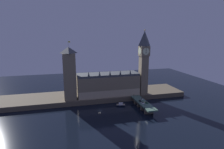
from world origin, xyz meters
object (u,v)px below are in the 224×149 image
car_northbound_trail (143,103)px  street_lamp_near (145,104)px  clock_tower (144,61)px  pedestrian_mid_walk (146,100)px  victoria_tower (69,73)px  boat_upstream (121,105)px  car_southbound_trail (142,99)px  street_lamp_far (134,95)px  car_northbound_lead (140,101)px  car_southbound_lead (146,102)px

car_northbound_trail → street_lamp_near: (-2.64, -10.81, 3.27)m
clock_tower → street_lamp_near: size_ratio=11.92×
clock_tower → pedestrian_mid_walk: (-8.49, -27.93, -38.06)m
victoria_tower → boat_upstream: (51.60, -21.66, -32.84)m
street_lamp_near → clock_tower: bearing=68.7°
street_lamp_near → boat_upstream: street_lamp_near is taller
car_southbound_trail → street_lamp_far: 9.61m
victoria_tower → street_lamp_near: bearing=-35.4°
victoria_tower → car_northbound_trail: (70.00, -37.02, -26.89)m
victoria_tower → street_lamp_near: 85.93m
car_northbound_trail → street_lamp_far: 19.06m
car_southbound_trail → clock_tower: bearing=63.9°
clock_tower → boat_upstream: bearing=-149.9°
clock_tower → car_southbound_trail: 45.47m
car_northbound_trail → pedestrian_mid_walk: (6.72, 6.93, 0.24)m
pedestrian_mid_walk → street_lamp_near: (-9.36, -17.74, 3.03)m
car_northbound_lead → street_lamp_near: 17.82m
clock_tower → car_southbound_lead: clock_tower is taller
clock_tower → car_northbound_lead: size_ratio=19.34×
car_northbound_lead → car_southbound_lead: car_northbound_lead is taller
victoria_tower → car_northbound_trail: size_ratio=13.71×
car_northbound_trail → boat_upstream: 24.69m
pedestrian_mid_walk → car_northbound_lead: bearing=-176.4°
car_southbound_lead → street_lamp_near: 13.95m
victoria_tower → car_northbound_trail: 83.63m
car_southbound_trail → boat_upstream: size_ratio=0.41×
car_northbound_lead → street_lamp_far: (-2.64, 12.12, 3.04)m
victoria_tower → street_lamp_far: victoria_tower is taller
car_northbound_trail → pedestrian_mid_walk: pedestrian_mid_walk is taller
victoria_tower → street_lamp_far: 73.79m
boat_upstream → clock_tower: bearing=30.1°
car_southbound_lead → pedestrian_mid_walk: (2.24, 6.21, 0.29)m
clock_tower → car_northbound_trail: 53.98m
pedestrian_mid_walk → street_lamp_near: bearing=-117.8°
car_southbound_lead → street_lamp_near: size_ratio=0.60×
car_southbound_trail → car_southbound_lead: bearing=-90.0°
clock_tower → boat_upstream: size_ratio=6.96×
car_northbound_lead → boat_upstream: size_ratio=0.36×
car_northbound_trail → pedestrian_mid_walk: 9.66m
clock_tower → street_lamp_far: (-17.84, -16.24, -35.27)m
boat_upstream → victoria_tower: bearing=157.2°
car_southbound_trail → street_lamp_near: 25.03m
car_northbound_lead → car_northbound_trail: size_ratio=0.85×
victoria_tower → car_southbound_trail: (74.47, -24.07, -26.96)m
car_northbound_trail → car_southbound_lead: 4.54m
clock_tower → street_lamp_far: 42.74m
car_southbound_lead → boat_upstream: 27.79m
street_lamp_far → boat_upstream: bearing=-168.3°
pedestrian_mid_walk → street_lamp_far: size_ratio=0.30×
street_lamp_near → street_lamp_far: bearing=90.0°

